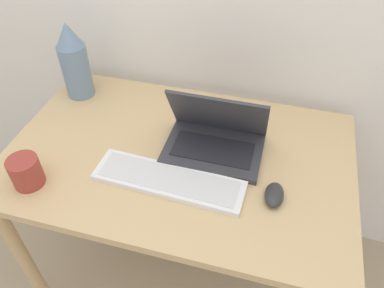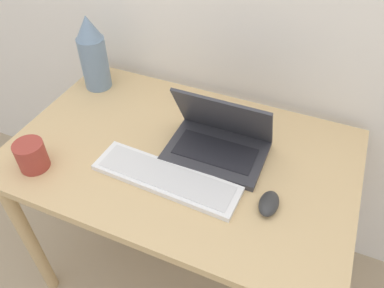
{
  "view_description": "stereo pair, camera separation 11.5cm",
  "coord_description": "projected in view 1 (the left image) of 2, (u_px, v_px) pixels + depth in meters",
  "views": [
    {
      "loc": [
        0.28,
        -0.49,
        1.66
      ],
      "look_at": [
        0.06,
        0.32,
        0.87
      ],
      "focal_mm": 35.0,
      "sensor_mm": 36.0,
      "label": 1
    },
    {
      "loc": [
        0.39,
        -0.45,
        1.66
      ],
      "look_at": [
        0.06,
        0.32,
        0.87
      ],
      "focal_mm": 35.0,
      "sensor_mm": 36.0,
      "label": 2
    }
  ],
  "objects": [
    {
      "name": "mouse",
      "position": [
        274.0,
        195.0,
        1.11
      ],
      "size": [
        0.06,
        0.1,
        0.03
      ],
      "color": "#2D2D2D",
      "rests_on": "desk"
    },
    {
      "name": "desk",
      "position": [
        179.0,
        174.0,
        1.33
      ],
      "size": [
        1.16,
        0.74,
        0.77
      ],
      "color": "tan",
      "rests_on": "ground_plane"
    },
    {
      "name": "keyboard",
      "position": [
        169.0,
        180.0,
        1.16
      ],
      "size": [
        0.48,
        0.15,
        0.02
      ],
      "color": "white",
      "rests_on": "desk"
    },
    {
      "name": "vase",
      "position": [
        74.0,
        61.0,
        1.42
      ],
      "size": [
        0.11,
        0.11,
        0.3
      ],
      "color": "slate",
      "rests_on": "desk"
    },
    {
      "name": "laptop",
      "position": [
        215.0,
        137.0,
        1.25
      ],
      "size": [
        0.33,
        0.23,
        0.22
      ],
      "color": "#333338",
      "rests_on": "desk"
    },
    {
      "name": "mug",
      "position": [
        26.0,
        172.0,
        1.14
      ],
      "size": [
        0.09,
        0.09,
        0.1
      ],
      "color": "#9E382D",
      "rests_on": "desk"
    }
  ]
}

